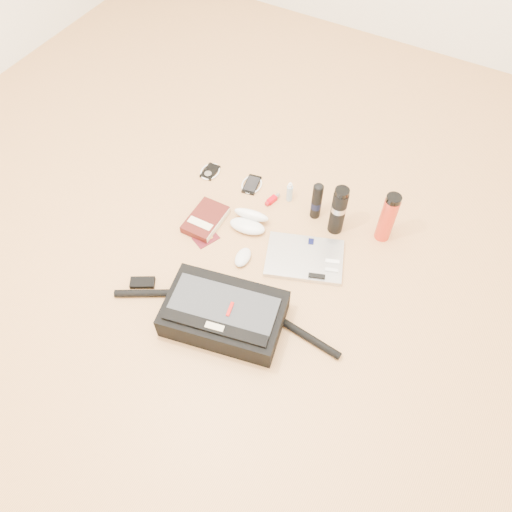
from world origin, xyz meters
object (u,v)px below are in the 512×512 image
thermos_black (338,210)px  messenger_bag (223,313)px  thermos_red (388,218)px  laptop (305,258)px  book (206,220)px

thermos_black → messenger_bag: bearing=-106.8°
messenger_bag → thermos_red: 0.83m
messenger_bag → thermos_black: bearing=61.3°
messenger_bag → thermos_red: thermos_red is taller
thermos_black → laptop: bearing=-101.3°
laptop → thermos_red: (0.25, 0.29, 0.12)m
thermos_black → thermos_red: size_ratio=0.99×
laptop → book: (-0.50, -0.03, 0.01)m
laptop → thermos_black: size_ratio=1.51×
thermos_black → thermos_red: thermos_red is taller
laptop → thermos_red: bearing=29.0°
book → thermos_red: thermos_red is taller
book → thermos_black: (0.54, 0.26, 0.11)m
laptop → messenger_bag: bearing=-129.8°
laptop → book: book is taller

